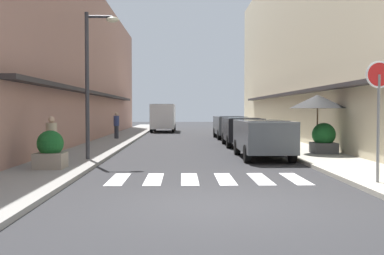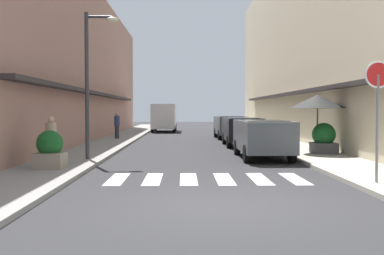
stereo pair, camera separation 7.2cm
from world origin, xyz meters
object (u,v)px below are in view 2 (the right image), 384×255
at_px(delivery_van, 164,115).
at_px(pedestrian_walking_near, 51,140).
at_px(round_street_sign, 378,89).
at_px(planter_corner, 50,150).
at_px(pedestrian_walking_far, 117,125).
at_px(parked_car_far, 230,125).
at_px(street_lamp, 92,69).
at_px(cafe_umbrella, 318,102).
at_px(parked_car_mid, 242,128).
at_px(parked_car_near, 263,135).
at_px(planter_midblock, 324,139).

relative_size(delivery_van, pedestrian_walking_near, 3.53).
relative_size(round_street_sign, planter_corner, 2.56).
distance_m(planter_corner, pedestrian_walking_far, 14.47).
relative_size(parked_car_far, round_street_sign, 1.44).
distance_m(delivery_van, street_lamp, 23.48).
relative_size(street_lamp, cafe_umbrella, 2.18).
xyz_separation_m(parked_car_mid, pedestrian_walking_far, (-7.09, 4.66, 0.04)).
bearing_deg(planter_corner, delivery_van, 84.85).
bearing_deg(cafe_umbrella, pedestrian_walking_far, 134.24).
bearing_deg(pedestrian_walking_far, parked_car_near, 46.39).
bearing_deg(planter_midblock, round_street_sign, -97.71).
distance_m(round_street_sign, planter_midblock, 7.67).
distance_m(cafe_umbrella, pedestrian_walking_far, 13.64).
distance_m(parked_car_mid, pedestrian_walking_near, 11.49).
bearing_deg(parked_car_far, pedestrian_walking_near, -115.38).
bearing_deg(round_street_sign, parked_car_mid, 97.22).
bearing_deg(parked_car_mid, parked_car_far, 90.00).
distance_m(parked_car_near, street_lamp, 6.76).
bearing_deg(planter_corner, cafe_umbrella, 26.71).
xyz_separation_m(parked_car_far, planter_midblock, (2.61, -11.46, -0.22)).
bearing_deg(planter_midblock, parked_car_near, -162.04).
relative_size(parked_car_mid, pedestrian_walking_far, 2.60).
relative_size(parked_car_near, planter_midblock, 3.63).
bearing_deg(street_lamp, pedestrian_walking_near, -119.90).
distance_m(parked_car_near, pedestrian_walking_near, 7.75).
xyz_separation_m(parked_car_far, pedestrian_walking_near, (-7.20, -15.18, -0.00)).
relative_size(parked_car_near, planter_corner, 3.92).
relative_size(parked_car_mid, street_lamp, 0.81).
height_order(parked_car_mid, delivery_van, delivery_van).
distance_m(street_lamp, cafe_umbrella, 8.95).
distance_m(parked_car_mid, street_lamp, 9.85).
height_order(parked_car_near, pedestrian_walking_far, pedestrian_walking_far).
distance_m(street_lamp, pedestrian_walking_far, 12.17).
relative_size(cafe_umbrella, pedestrian_walking_near, 1.54).
height_order(cafe_umbrella, planter_midblock, cafe_umbrella).
height_order(round_street_sign, street_lamp, street_lamp).
distance_m(planter_midblock, pedestrian_walking_near, 10.49).
bearing_deg(parked_car_far, delivery_van, 115.31).
height_order(parked_car_near, parked_car_mid, same).
height_order(parked_car_mid, planter_midblock, parked_car_mid).
height_order(parked_car_far, planter_midblock, parked_car_far).
bearing_deg(pedestrian_walking_near, round_street_sign, -135.00).
distance_m(delivery_van, pedestrian_walking_near, 25.18).
relative_size(parked_car_mid, planter_corner, 3.68).
height_order(parked_car_mid, round_street_sign, round_street_sign).
height_order(parked_car_mid, parked_car_far, same).
bearing_deg(delivery_van, parked_car_near, -78.11).
bearing_deg(parked_car_near, street_lamp, -169.33).
relative_size(parked_car_near, parked_car_mid, 1.07).
xyz_separation_m(street_lamp, planter_corner, (-0.78, -2.55, -2.63)).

